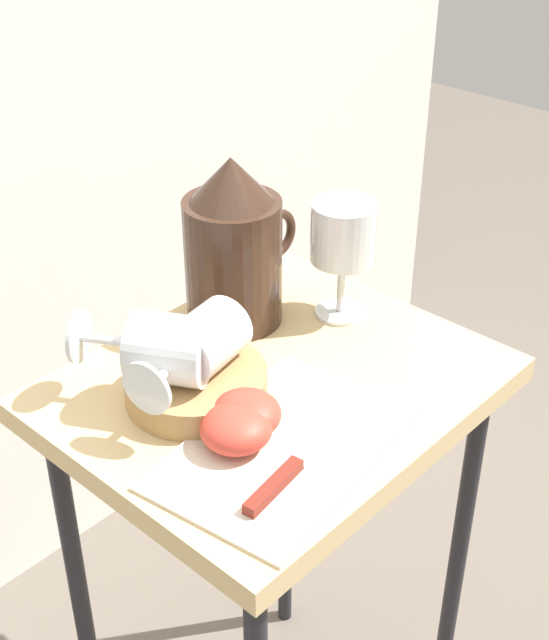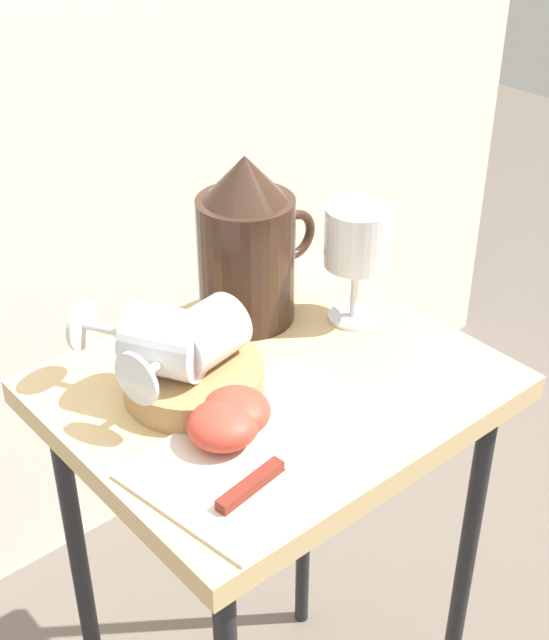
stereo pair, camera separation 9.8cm
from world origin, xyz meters
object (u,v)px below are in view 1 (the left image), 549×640
object	(u,v)px
pitcher	(234,257)
knife	(296,464)
table	(275,441)
wine_glass_upright	(343,239)
basket_tray	(196,385)
wine_glass_tipped_near	(203,342)
apple_half_right	(246,414)
apple_half_left	(236,428)
wine_glass_tipped_far	(166,348)

from	to	relation	value
pitcher	knife	xyz separation A→B (m)	(-0.16, -0.25, -0.08)
pitcher	knife	distance (m)	0.31
table	wine_glass_upright	distance (m)	0.26
basket_tray	knife	size ratio (longest dim) A/B	0.67
wine_glass_upright	wine_glass_tipped_near	world-z (taller)	wine_glass_upright
wine_glass_upright	apple_half_right	distance (m)	0.28
apple_half_left	apple_half_right	distance (m)	0.03
wine_glass_tipped_far	knife	bearing A→B (deg)	-86.11
basket_tray	wine_glass_tipped_near	bearing A→B (deg)	-12.86
apple_half_right	wine_glass_tipped_far	bearing A→B (deg)	102.48
basket_tray	knife	xyz separation A→B (m)	(-0.02, -0.16, -0.01)
wine_glass_tipped_near	wine_glass_tipped_far	size ratio (longest dim) A/B	0.97
wine_glass_upright	knife	size ratio (longest dim) A/B	0.65
wine_glass_tipped_far	apple_half_left	bearing A→B (deg)	-91.41
pitcher	basket_tray	bearing A→B (deg)	-149.74
wine_glass_tipped_far	table	bearing A→B (deg)	-25.83
pitcher	wine_glass_upright	world-z (taller)	pitcher
basket_tray	knife	bearing A→B (deg)	-95.51
pitcher	table	bearing A→B (deg)	-116.76
wine_glass_tipped_near	apple_half_left	bearing A→B (deg)	-114.79
pitcher	wine_glass_tipped_near	world-z (taller)	pitcher
knife	basket_tray	bearing A→B (deg)	84.49
table	apple_half_left	xyz separation A→B (m)	(-0.11, -0.05, 0.12)
wine_glass_tipped_far	apple_half_left	xyz separation A→B (m)	(-0.00, -0.11, -0.05)
table	wine_glass_tipped_far	distance (m)	0.21
basket_tray	wine_glass_upright	bearing A→B (deg)	-1.23
basket_tray	wine_glass_upright	size ratio (longest dim) A/B	1.03
wine_glass_upright	wine_glass_tipped_near	distance (m)	0.24
wine_glass_tipped_near	wine_glass_tipped_far	distance (m)	0.04
apple_half_right	wine_glass_upright	bearing A→B (deg)	17.14
wine_glass_upright	apple_half_left	bearing A→B (deg)	-162.48
wine_glass_tipped_far	apple_half_right	xyz separation A→B (m)	(0.02, -0.10, -0.05)
basket_tray	apple_half_right	world-z (taller)	apple_half_right
table	wine_glass_tipped_near	size ratio (longest dim) A/B	4.59
pitcher	wine_glass_tipped_far	bearing A→B (deg)	-157.65
basket_tray	apple_half_right	bearing A→B (deg)	-94.23
table	wine_glass_tipped_far	xyz separation A→B (m)	(-0.11, 0.05, 0.17)
table	apple_half_right	bearing A→B (deg)	-154.67
wine_glass_tipped_far	basket_tray	bearing A→B (deg)	-27.15
table	wine_glass_tipped_near	bearing A→B (deg)	152.88
pitcher	apple_half_right	xyz separation A→B (m)	(-0.15, -0.17, -0.06)
pitcher	wine_glass_upright	xyz separation A→B (m)	(0.10, -0.09, 0.02)
table	knife	xyz separation A→B (m)	(-0.10, -0.12, 0.10)
pitcher	wine_glass_tipped_near	bearing A→B (deg)	-146.98
basket_tray	pitcher	bearing A→B (deg)	30.26
apple_half_left	knife	size ratio (longest dim) A/B	0.32
apple_half_right	pitcher	bearing A→B (deg)	47.66
table	wine_glass_tipped_far	bearing A→B (deg)	154.17
basket_tray	apple_half_left	world-z (taller)	apple_half_left
basket_tray	wine_glass_upright	xyz separation A→B (m)	(0.25, -0.01, 0.09)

